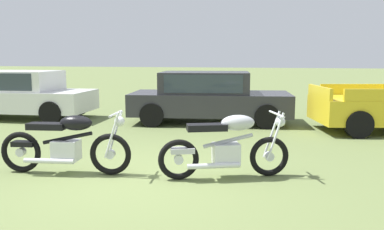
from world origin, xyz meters
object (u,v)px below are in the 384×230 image
motorcycle_black (66,144)px  car_charcoal (208,94)px  car_white (15,91)px  motorcycle_silver (226,147)px

motorcycle_black → car_charcoal: (1.31, 5.36, 0.32)m
motorcycle_black → car_white: size_ratio=0.50×
motorcycle_black → car_white: car_white is taller
motorcycle_black → motorcycle_silver: 2.54m
car_white → car_charcoal: same height
motorcycle_silver → motorcycle_black: bearing=167.3°
motorcycle_silver → car_white: car_white is taller
motorcycle_black → motorcycle_silver: same height
motorcycle_silver → car_white: 8.35m
motorcycle_black → car_charcoal: size_ratio=0.47×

